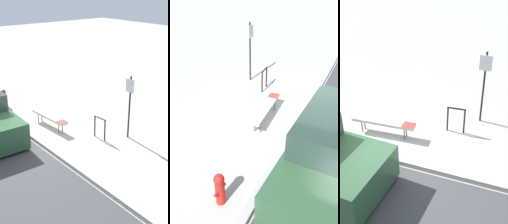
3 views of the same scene
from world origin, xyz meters
TOP-DOWN VIEW (x-y plane):
  - ground_plane at (0.00, 0.00)m, footprint 60.00×60.00m
  - curb at (0.00, 0.00)m, footprint 60.00×0.20m
  - bench at (-0.52, 1.02)m, footprint 1.93×0.43m
  - bike_rack at (1.41, 1.89)m, footprint 0.55×0.09m
  - sign_post at (1.98, 2.75)m, footprint 0.36×0.08m
  - fire_hydrant at (-3.76, 0.63)m, footprint 0.36×0.22m

SIDE VIEW (x-z plane):
  - ground_plane at x=0.00m, z-range 0.00..0.00m
  - curb at x=0.00m, z-range 0.00..0.13m
  - fire_hydrant at x=-3.76m, z-range 0.03..0.79m
  - bench at x=-0.52m, z-range 0.18..0.66m
  - bike_rack at x=1.41m, z-range 0.09..0.91m
  - sign_post at x=1.98m, z-range 0.23..2.53m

